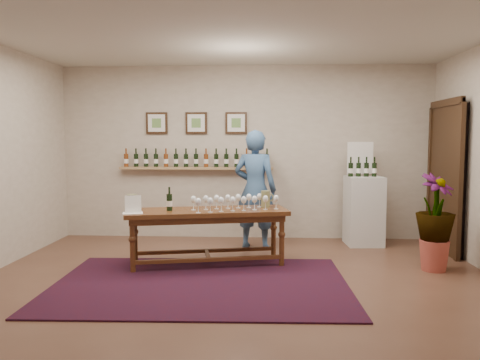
{
  "coord_description": "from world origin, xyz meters",
  "views": [
    {
      "loc": [
        0.31,
        -5.12,
        1.62
      ],
      "look_at": [
        0.0,
        0.8,
        1.1
      ],
      "focal_mm": 35.0,
      "sensor_mm": 36.0,
      "label": 1
    }
  ],
  "objects_px": {
    "person": "(255,190)",
    "tasting_table": "(207,218)",
    "potted_plant": "(435,222)",
    "display_pedestal": "(364,211)"
  },
  "relations": [
    {
      "from": "person",
      "to": "tasting_table",
      "type": "bearing_deg",
      "value": 74.31
    },
    {
      "from": "potted_plant",
      "to": "tasting_table",
      "type": "bearing_deg",
      "value": 177.97
    },
    {
      "from": "tasting_table",
      "to": "person",
      "type": "xyz_separation_m",
      "value": [
        0.59,
        0.97,
        0.26
      ]
    },
    {
      "from": "tasting_table",
      "to": "potted_plant",
      "type": "height_order",
      "value": "potted_plant"
    },
    {
      "from": "person",
      "to": "display_pedestal",
      "type": "bearing_deg",
      "value": -153.22
    },
    {
      "from": "display_pedestal",
      "to": "potted_plant",
      "type": "height_order",
      "value": "display_pedestal"
    },
    {
      "from": "potted_plant",
      "to": "person",
      "type": "distance_m",
      "value": 2.49
    },
    {
      "from": "display_pedestal",
      "to": "person",
      "type": "relative_size",
      "value": 0.6
    },
    {
      "from": "display_pedestal",
      "to": "person",
      "type": "bearing_deg",
      "value": -168.88
    },
    {
      "from": "potted_plant",
      "to": "person",
      "type": "xyz_separation_m",
      "value": [
        -2.23,
        1.07,
        0.27
      ]
    }
  ]
}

